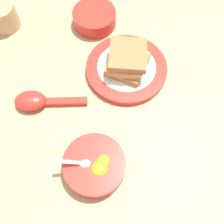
# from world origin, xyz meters

# --- Properties ---
(ground_plane) EXTENTS (3.00, 3.00, 0.00)m
(ground_plane) POSITION_xyz_m (0.00, 0.00, 0.00)
(ground_plane) COLOR tan
(egg_bowl) EXTENTS (0.15, 0.13, 0.07)m
(egg_bowl) POSITION_xyz_m (0.02, -0.21, 0.02)
(egg_bowl) COLOR red
(egg_bowl) RESTS_ON ground_plane
(toast_plate) EXTENTS (0.21, 0.21, 0.02)m
(toast_plate) POSITION_xyz_m (0.11, 0.04, 0.01)
(toast_plate) COLOR red
(toast_plate) RESTS_ON ground_plane
(toast_sandwich) EXTENTS (0.13, 0.13, 0.06)m
(toast_sandwich) POSITION_xyz_m (0.11, 0.04, 0.05)
(toast_sandwich) COLOR #9E7042
(toast_sandwich) RESTS_ON toast_plate
(soup_spoon) EXTENTS (0.18, 0.06, 0.03)m
(soup_spoon) POSITION_xyz_m (-0.12, -0.04, 0.02)
(soup_spoon) COLOR red
(soup_spoon) RESTS_ON ground_plane
(congee_bowl) EXTENTS (0.12, 0.12, 0.04)m
(congee_bowl) POSITION_xyz_m (0.03, 0.21, 0.02)
(congee_bowl) COLOR red
(congee_bowl) RESTS_ON ground_plane
(drinking_cup) EXTENTS (0.08, 0.08, 0.07)m
(drinking_cup) POSITION_xyz_m (-0.22, 0.22, 0.04)
(drinking_cup) COLOR tan
(drinking_cup) RESTS_ON ground_plane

